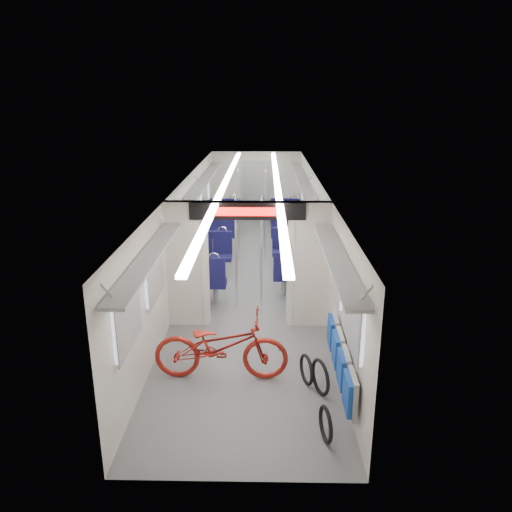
# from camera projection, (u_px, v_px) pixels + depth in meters

# --- Properties ---
(carriage) EXTENTS (12.00, 12.02, 2.31)m
(carriage) POSITION_uv_depth(u_px,v_px,m) (251.00, 222.00, 10.47)
(carriage) COLOR #515456
(carriage) RESTS_ON ground
(bicycle) EXTENTS (1.99, 0.72, 1.04)m
(bicycle) POSITION_uv_depth(u_px,v_px,m) (221.00, 346.00, 7.34)
(bicycle) COLOR #A02017
(bicycle) RESTS_ON ground
(flip_bench) EXTENTS (0.12, 2.11, 0.52)m
(flip_bench) POSITION_uv_depth(u_px,v_px,m) (341.00, 359.00, 6.85)
(flip_bench) COLOR gray
(flip_bench) RESTS_ON carriage
(bike_hoop_a) EXTENTS (0.14, 0.47, 0.46)m
(bike_hoop_a) POSITION_uv_depth(u_px,v_px,m) (326.00, 426.00, 6.06)
(bike_hoop_a) COLOR black
(bike_hoop_a) RESTS_ON ground
(bike_hoop_b) EXTENTS (0.23, 0.52, 0.53)m
(bike_hoop_b) POSITION_uv_depth(u_px,v_px,m) (320.00, 379.00, 7.01)
(bike_hoop_b) COLOR black
(bike_hoop_b) RESTS_ON ground
(bike_hoop_c) EXTENTS (0.19, 0.46, 0.46)m
(bike_hoop_c) POSITION_uv_depth(u_px,v_px,m) (306.00, 371.00, 7.27)
(bike_hoop_c) COLOR black
(bike_hoop_c) RESTS_ON ground
(seat_bay_near_left) EXTENTS (0.92, 2.11, 1.11)m
(seat_bay_near_left) POSITION_uv_depth(u_px,v_px,m) (208.00, 263.00, 10.88)
(seat_bay_near_left) COLOR #0F0C38
(seat_bay_near_left) RESTS_ON ground
(seat_bay_near_right) EXTENTS (0.91, 2.06, 1.09)m
(seat_bay_near_right) POSITION_uv_depth(u_px,v_px,m) (293.00, 258.00, 11.26)
(seat_bay_near_right) COLOR #0F0C38
(seat_bay_near_right) RESTS_ON ground
(seat_bay_far_left) EXTENTS (0.93, 2.18, 1.13)m
(seat_bay_far_left) POSITION_uv_depth(u_px,v_px,m) (222.00, 221.00, 14.44)
(seat_bay_far_left) COLOR #0F0C38
(seat_bay_far_left) RESTS_ON ground
(seat_bay_far_right) EXTENTS (0.94, 2.19, 1.14)m
(seat_bay_far_right) POSITION_uv_depth(u_px,v_px,m) (287.00, 221.00, 14.43)
(seat_bay_far_right) COLOR #0F0C38
(seat_bay_far_right) RESTS_ON ground
(stanchion_near_left) EXTENTS (0.05, 0.05, 2.30)m
(stanchion_near_left) POSITION_uv_depth(u_px,v_px,m) (236.00, 252.00, 9.62)
(stanchion_near_left) COLOR silver
(stanchion_near_left) RESTS_ON ground
(stanchion_near_right) EXTENTS (0.04, 0.04, 2.30)m
(stanchion_near_right) POSITION_uv_depth(u_px,v_px,m) (261.00, 256.00, 9.37)
(stanchion_near_right) COLOR silver
(stanchion_near_right) RESTS_ON ground
(stanchion_far_left) EXTENTS (0.04, 0.04, 2.30)m
(stanchion_far_left) POSITION_uv_depth(u_px,v_px,m) (239.00, 215.00, 12.63)
(stanchion_far_left) COLOR silver
(stanchion_far_left) RESTS_ON ground
(stanchion_far_right) EXTENTS (0.04, 0.04, 2.30)m
(stanchion_far_right) POSITION_uv_depth(u_px,v_px,m) (265.00, 216.00, 12.50)
(stanchion_far_right) COLOR silver
(stanchion_far_right) RESTS_ON ground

